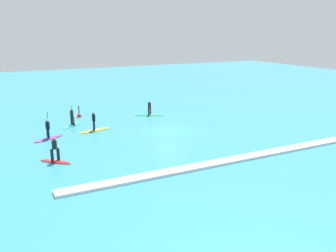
# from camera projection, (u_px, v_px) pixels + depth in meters

# --- Properties ---
(ground_plane) EXTENTS (120.00, 120.00, 0.00)m
(ground_plane) POSITION_uv_depth(u_px,v_px,m) (168.00, 131.00, 33.81)
(ground_plane) COLOR teal
(ground_plane) RESTS_ON ground
(surfer_on_purple_board) EXTENTS (2.87, 1.90, 2.39)m
(surfer_on_purple_board) POSITION_uv_depth(u_px,v_px,m) (48.00, 134.00, 31.28)
(surfer_on_purple_board) COLOR purple
(surfer_on_purple_board) RESTS_ON ground_plane
(surfer_on_red_board) EXTENTS (2.23, 2.18, 1.86)m
(surfer_on_red_board) POSITION_uv_depth(u_px,v_px,m) (55.00, 155.00, 25.76)
(surfer_on_red_board) COLOR red
(surfer_on_red_board) RESTS_ON ground_plane
(surfer_on_yellow_board) EXTENTS (3.34, 1.47, 1.81)m
(surfer_on_yellow_board) POSITION_uv_depth(u_px,v_px,m) (94.00, 127.00, 33.83)
(surfer_on_yellow_board) COLOR yellow
(surfer_on_yellow_board) RESTS_ON ground_plane
(surfer_on_teal_board) EXTENTS (2.73, 2.74, 2.06)m
(surfer_on_teal_board) POSITION_uv_depth(u_px,v_px,m) (72.00, 122.00, 35.76)
(surfer_on_teal_board) COLOR #33C6CC
(surfer_on_teal_board) RESTS_ON ground_plane
(surfer_on_green_board) EXTENTS (3.11, 1.96, 1.61)m
(surfer_on_green_board) POSITION_uv_depth(u_px,v_px,m) (149.00, 112.00, 40.04)
(surfer_on_green_board) COLOR #23B266
(surfer_on_green_board) RESTS_ON ground_plane
(marker_buoy) EXTENTS (0.44, 0.44, 1.35)m
(marker_buoy) POSITION_uv_depth(u_px,v_px,m) (79.00, 115.00, 39.27)
(marker_buoy) COLOR red
(marker_buoy) RESTS_ON ground_plane
(wave_crest) EXTENTS (24.01, 0.90, 0.18)m
(wave_crest) POSITION_uv_depth(u_px,v_px,m) (226.00, 161.00, 25.84)
(wave_crest) COLOR white
(wave_crest) RESTS_ON ground_plane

